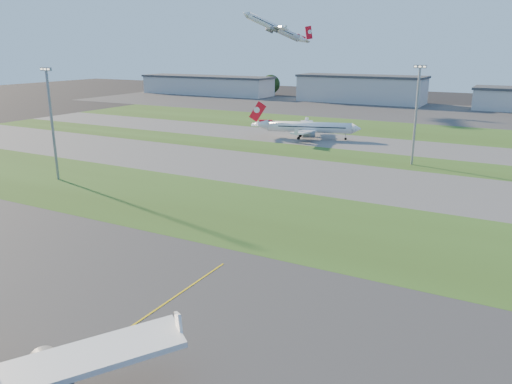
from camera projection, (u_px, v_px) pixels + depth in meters
The scene contains 18 objects.
ground at pixel (16, 366), 48.76m from camera, with size 700.00×700.00×0.00m, color black.
apron_near at pixel (16, 366), 48.76m from camera, with size 300.00×70.00×0.01m, color #333335.
grass_strip_a at pixel (264, 215), 92.57m from camera, with size 300.00×34.00×0.01m, color #2D4517.
taxiway_a at pixel (327, 177), 120.38m from camera, with size 300.00×32.00×0.01m, color #515154.
grass_strip_b at pixel (359, 158), 141.44m from camera, with size 300.00×18.00×0.01m, color #2D4517.
taxiway_b at pixel (380, 145), 159.98m from camera, with size 300.00×26.00×0.01m, color #515154.
grass_strip_c at pixel (404, 130), 187.78m from camera, with size 300.00×40.00×0.01m, color #2D4517.
apron_far at pixel (432, 113), 238.34m from camera, with size 400.00×80.00×0.01m, color #333335.
yellow_line at pixel (51, 382), 46.46m from camera, with size 0.25×60.00×0.02m, color gold.
airliner_taxiing at pixel (308, 127), 169.62m from camera, with size 34.39×28.93×11.03m.
airliner_departing at pixel (275, 27), 255.07m from camera, with size 28.82×25.25×11.12m.
light_mast_west at pixel (51, 117), 113.81m from camera, with size 3.20×0.70×25.80m.
light_mast_centre at pixel (416, 109), 128.72m from camera, with size 3.20×0.70×25.80m.
hangar_far_west at pixel (207, 85), 331.07m from camera, with size 91.80×23.00×12.20m.
hangar_west at pixel (361, 89), 282.24m from camera, with size 71.40×23.00×15.20m.
tree_far_west at pixel (171, 81), 360.37m from camera, with size 11.00×11.00×12.00m.
tree_west at pixel (271, 84), 324.99m from camera, with size 12.10×12.10×13.20m.
tree_mid_west at pixel (410, 92), 280.48m from camera, with size 9.90×9.90×10.80m.
Camera 1 is at (40.84, -25.63, 29.96)m, focal length 35.00 mm.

